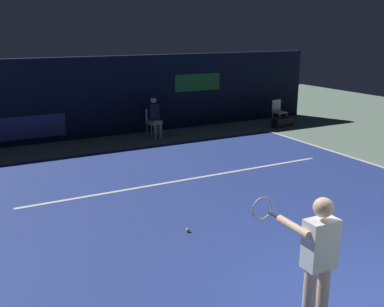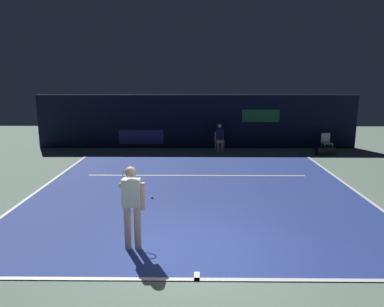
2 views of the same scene
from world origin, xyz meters
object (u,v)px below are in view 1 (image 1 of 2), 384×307
object	(u,v)px
tennis_player	(317,260)
line_judge_on_chair	(154,116)
equipment_bag	(282,122)
tennis_ball	(188,230)
courtside_chair_near	(278,110)

from	to	relation	value
tennis_player	line_judge_on_chair	bearing A→B (deg)	76.68
line_judge_on_chair	equipment_bag	distance (m)	4.82
tennis_ball	courtside_chair_near	bearing A→B (deg)	42.77
courtside_chair_near	line_judge_on_chair	bearing A→B (deg)	177.74
tennis_player	line_judge_on_chair	world-z (taller)	tennis_player
line_judge_on_chair	tennis_ball	size ratio (longest dim) A/B	19.41
courtside_chair_near	tennis_ball	distance (m)	9.99
courtside_chair_near	tennis_ball	size ratio (longest dim) A/B	12.94
tennis_ball	line_judge_on_chair	bearing A→B (deg)	71.19
tennis_player	tennis_ball	xyz separation A→B (m)	(0.02, 3.13, -0.94)
line_judge_on_chair	equipment_bag	world-z (taller)	line_judge_on_chair
line_judge_on_chair	courtside_chair_near	bearing A→B (deg)	-2.26
tennis_player	courtside_chair_near	size ratio (longest dim) A/B	1.97
tennis_player	equipment_bag	world-z (taller)	tennis_player
line_judge_on_chair	equipment_bag	size ratio (longest dim) A/B	1.57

